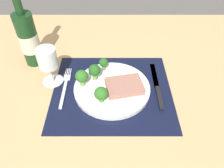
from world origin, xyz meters
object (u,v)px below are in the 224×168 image
object	(u,v)px
plate	(113,88)
wine_glass	(49,60)
wine_bottle	(30,38)
steak	(126,86)
fork	(66,86)
knife	(159,88)

from	to	relation	value
plate	wine_glass	world-z (taller)	wine_glass
wine_bottle	wine_glass	distance (cm)	14.45
steak	wine_glass	bearing A→B (deg)	167.85
steak	wine_bottle	xyz separation A→B (cm)	(-34.26, 16.61, 7.54)
plate	fork	distance (cm)	16.29
knife	wine_glass	world-z (taller)	wine_glass
fork	knife	world-z (taller)	knife
plate	steak	xyz separation A→B (cm)	(4.11, -0.77, 1.87)
knife	wine_glass	size ratio (longest dim) A/B	1.68
fork	wine_bottle	bearing A→B (deg)	136.20
steak	wine_glass	size ratio (longest dim) A/B	0.86
knife	steak	bearing A→B (deg)	-175.51
fork	wine_glass	xyz separation A→B (cm)	(-4.85, 3.23, 8.74)
plate	fork	world-z (taller)	plate
steak	fork	distance (cm)	20.60
wine_bottle	wine_glass	world-z (taller)	wine_bottle
fork	wine_bottle	distance (cm)	22.38
plate	knife	world-z (taller)	plate
plate	wine_bottle	bearing A→B (deg)	152.28
steak	fork	xyz separation A→B (cm)	(-20.34, 2.19, -2.42)
wine_bottle	wine_glass	size ratio (longest dim) A/B	2.20
fork	wine_glass	bearing A→B (deg)	148.55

